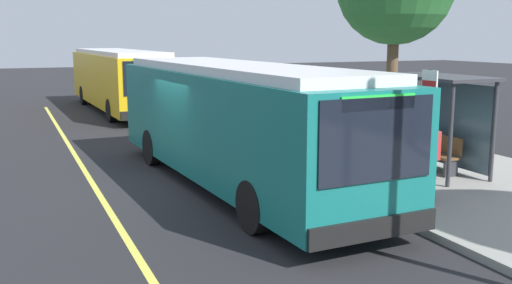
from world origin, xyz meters
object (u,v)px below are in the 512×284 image
Objects in this scene: route_sign_post at (428,120)px; pedestrian_commuter at (429,155)px; waiting_bench at (434,152)px; transit_bus_second at (119,78)px; transit_bus_main at (236,120)px.

route_sign_post is 1.08m from pedestrian_commuter.
pedestrian_commuter is at bearing -42.52° from waiting_bench.
transit_bus_second is 7.15× the size of pedestrian_commuter.
transit_bus_main reaches higher than pedestrian_commuter.
transit_bus_main is 6.84× the size of waiting_bench.
waiting_bench is at bearing 137.02° from route_sign_post.
transit_bus_second reaches higher than waiting_bench.
waiting_bench is (17.01, 5.00, -0.99)m from transit_bus_second.
waiting_bench is at bearing 77.81° from transit_bus_main.
route_sign_post is at bearing -44.94° from pedestrian_commuter.
transit_bus_main is 4.51m from pedestrian_commuter.
route_sign_post reaches higher than pedestrian_commuter.
transit_bus_second is at bearing -170.88° from pedestrian_commuter.
transit_bus_main is 15.91m from transit_bus_second.
transit_bus_second reaches higher than pedestrian_commuter.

